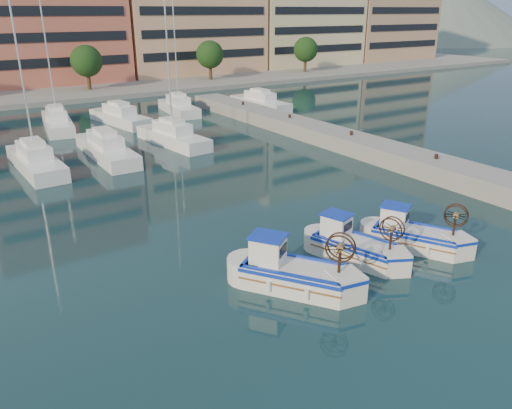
# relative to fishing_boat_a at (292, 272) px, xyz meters

# --- Properties ---
(ground) EXTENTS (300.00, 300.00, 0.00)m
(ground) POSITION_rel_fishing_boat_a_xyz_m (3.65, 0.23, -0.75)
(ground) COLOR #193D42
(ground) RESTS_ON ground
(quay) EXTENTS (3.00, 60.00, 1.20)m
(quay) POSITION_rel_fishing_boat_a_xyz_m (16.65, 8.23, -0.15)
(quay) COLOR gray
(quay) RESTS_ON ground
(waterfront) EXTENTS (180.00, 40.00, 25.60)m
(waterfront) POSITION_rel_fishing_boat_a_xyz_m (12.88, 65.27, 10.35)
(waterfront) COLOR gray
(waterfront) RESTS_ON ground
(hill_east) EXTENTS (160.00, 160.00, 50.00)m
(hill_east) POSITION_rel_fishing_boat_a_xyz_m (143.65, 110.23, -0.75)
(hill_east) COLOR slate
(hill_east) RESTS_ON ground
(yacht_marina) EXTENTS (38.30, 22.80, 11.50)m
(yacht_marina) POSITION_rel_fishing_boat_a_xyz_m (0.04, 28.55, -0.22)
(yacht_marina) COLOR white
(yacht_marina) RESTS_ON ground
(fishing_boat_a) EXTENTS (3.81, 4.41, 2.71)m
(fishing_boat_a) POSITION_rel_fishing_boat_a_xyz_m (0.00, 0.00, 0.00)
(fishing_boat_a) COLOR silver
(fishing_boat_a) RESTS_ON ground
(fishing_boat_b) EXTENTS (2.65, 4.05, 2.45)m
(fishing_boat_b) POSITION_rel_fishing_boat_a_xyz_m (3.80, 0.50, -0.07)
(fishing_boat_b) COLOR silver
(fishing_boat_b) RESTS_ON ground
(fishing_boat_c) EXTENTS (3.22, 4.09, 2.47)m
(fishing_boat_c) POSITION_rel_fishing_boat_a_xyz_m (6.89, -0.19, -0.07)
(fishing_boat_c) COLOR silver
(fishing_boat_c) RESTS_ON ground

